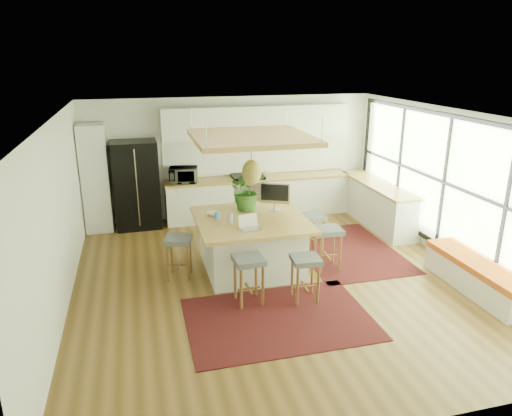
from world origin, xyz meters
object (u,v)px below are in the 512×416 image
object	(u,v)px
fridge	(137,185)
stool_left_side	(179,257)
island	(251,244)
stool_near_right	(305,279)
island_plant	(247,194)
stool_right_front	(327,249)
microwave	(184,173)
stool_right_back	(312,232)
laptop	(250,222)
monitor	(275,196)
stool_near_left	(249,281)

from	to	relation	value
fridge	stool_left_side	distance (m)	2.83
island	stool_near_right	world-z (taller)	island
island_plant	stool_right_front	bearing A→B (deg)	-33.06
microwave	stool_right_back	bearing A→B (deg)	-35.22
stool_near_right	laptop	distance (m)	1.23
monitor	microwave	distance (m)	2.72
stool_near_right	stool_right_back	world-z (taller)	stool_near_right
island	fridge	bearing A→B (deg)	124.57
laptop	microwave	xyz separation A→B (m)	(-0.70, 3.19, 0.08)
fridge	stool_right_back	bearing A→B (deg)	-35.23
island	stool_right_back	world-z (taller)	island
laptop	monitor	distance (m)	1.07
stool_right_back	laptop	distance (m)	1.92
stool_near_left	stool_right_front	xyz separation A→B (m)	(1.61, 0.82, 0.00)
fridge	microwave	world-z (taller)	fridge
monitor	island	bearing A→B (deg)	-123.37
stool_right_back	fridge	bearing A→B (deg)	145.72
stool_right_front	stool_left_side	bearing A→B (deg)	173.35
stool_right_back	monitor	distance (m)	1.18
stool_near_left	microwave	world-z (taller)	microwave
stool_right_front	laptop	xyz separation A→B (m)	(-1.42, -0.19, 0.70)
stool_right_back	monitor	world-z (taller)	monitor
stool_right_back	stool_left_side	bearing A→B (deg)	-167.86
stool_left_side	laptop	size ratio (longest dim) A/B	2.11
monitor	island_plant	bearing A→B (deg)	-174.32
island	stool_left_side	world-z (taller)	island
stool_near_left	island_plant	size ratio (longest dim) A/B	1.01
island	laptop	world-z (taller)	laptop
island	laptop	bearing A→B (deg)	-104.57
stool_near_right	microwave	size ratio (longest dim) A/B	1.18
stool_left_side	island_plant	world-z (taller)	island_plant
stool_near_left	monitor	size ratio (longest dim) A/B	1.36
laptop	monitor	xyz separation A→B (m)	(0.65, 0.83, 0.14)
microwave	fridge	bearing A→B (deg)	-170.39
stool_left_side	microwave	xyz separation A→B (m)	(0.40, 2.71, 0.77)
fridge	stool_right_front	distance (m)	4.38
island	microwave	distance (m)	2.88
island	stool_near_left	bearing A→B (deg)	-105.44
stool_near_right	stool_right_front	size ratio (longest dim) A/B	0.94
island	stool_right_front	bearing A→B (deg)	-14.26
island	stool_left_side	bearing A→B (deg)	-178.49
stool_near_left	stool_left_side	size ratio (longest dim) A/B	1.03
monitor	microwave	xyz separation A→B (m)	(-1.35, 2.36, -0.06)
monitor	stool_near_right	bearing A→B (deg)	-64.54
fridge	stool_near_right	bearing A→B (deg)	-60.12
fridge	stool_right_front	world-z (taller)	fridge
stool_near_right	monitor	world-z (taller)	monitor
stool_left_side	island_plant	distance (m)	1.63
island	microwave	xyz separation A→B (m)	(-0.84, 2.68, 0.66)
island	monitor	distance (m)	0.94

